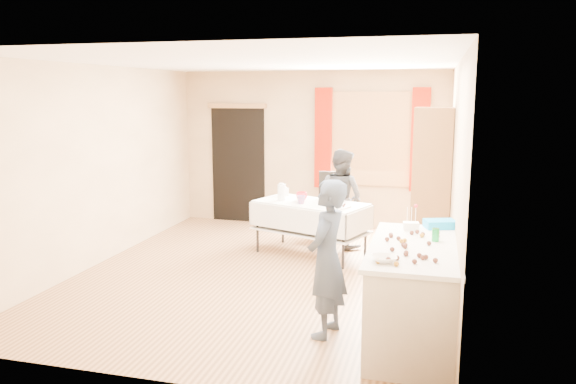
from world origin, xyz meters
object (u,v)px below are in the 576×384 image
(girl, at_px, (327,259))
(woman, at_px, (341,198))
(counter, at_px, (413,294))
(cabinet, at_px, (431,185))
(chair, at_px, (331,219))
(party_table, at_px, (311,224))

(girl, height_order, woman, girl)
(counter, height_order, woman, woman)
(cabinet, bearing_deg, chair, 154.20)
(counter, bearing_deg, party_table, 121.08)
(woman, bearing_deg, party_table, 91.10)
(woman, bearing_deg, cabinet, -162.31)
(cabinet, height_order, chair, cabinet)
(counter, bearing_deg, cabinet, 87.90)
(counter, xyz_separation_m, girl, (-0.78, -0.05, 0.29))
(party_table, distance_m, woman, 0.71)
(cabinet, bearing_deg, counter, -92.10)
(cabinet, height_order, party_table, cabinet)
(counter, bearing_deg, girl, -176.30)
(chair, relative_size, woman, 0.72)
(cabinet, bearing_deg, girl, -107.65)
(cabinet, distance_m, counter, 2.79)
(cabinet, relative_size, counter, 1.24)
(chair, xyz_separation_m, woman, (0.22, -0.40, 0.41))
(counter, distance_m, chair, 3.72)
(party_table, bearing_deg, woman, 78.78)
(party_table, bearing_deg, girl, -54.74)
(counter, distance_m, girl, 0.84)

